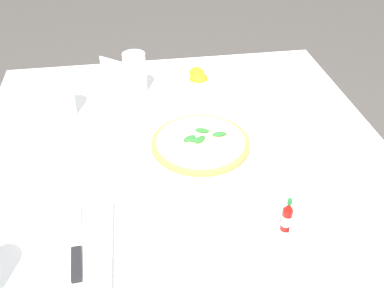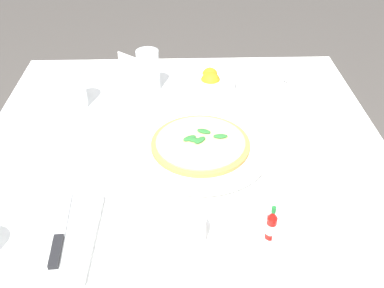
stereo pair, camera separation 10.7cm
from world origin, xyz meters
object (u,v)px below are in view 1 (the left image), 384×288
(pepper_shaker, at_px, (296,230))
(water_glass_far_right, at_px, (135,76))
(coffee_cup_near_left, at_px, (286,78))
(water_glass_left_edge, at_px, (62,98))
(pizza, at_px, (201,143))
(dinner_knife, at_px, (76,243))
(napkin_folded, at_px, (78,249))
(hot_sauce_bottle, at_px, (287,217))
(menu_card, at_px, (112,68))
(salt_shaker, at_px, (277,211))
(pizza_plate, at_px, (201,147))
(citrus_bowl, at_px, (198,82))
(coffee_cup_back_corner, at_px, (204,232))

(pepper_shaker, bearing_deg, water_glass_far_right, 23.94)
(coffee_cup_near_left, height_order, water_glass_left_edge, water_glass_left_edge)
(pizza, height_order, dinner_knife, pizza)
(coffee_cup_near_left, relative_size, dinner_knife, 0.66)
(napkin_folded, bearing_deg, hot_sauce_bottle, -89.29)
(pepper_shaker, relative_size, menu_card, 0.78)
(water_glass_far_right, xyz_separation_m, salt_shaker, (-0.57, -0.26, -0.03))
(water_glass_left_edge, height_order, salt_shaker, water_glass_left_edge)
(water_glass_left_edge, bearing_deg, pizza_plate, -122.34)
(salt_shaker, bearing_deg, dinner_knife, 92.96)
(pizza_plate, relative_size, coffee_cup_near_left, 2.64)
(water_glass_left_edge, height_order, citrus_bowl, water_glass_left_edge)
(pizza, distance_m, water_glass_left_edge, 0.41)
(hot_sauce_bottle, bearing_deg, pizza, 23.84)
(water_glass_left_edge, bearing_deg, dinner_knife, -172.90)
(napkin_folded, bearing_deg, salt_shaker, -85.30)
(napkin_folded, bearing_deg, water_glass_far_right, -12.29)
(pizza_plate, relative_size, dinner_knife, 1.75)
(pepper_shaker, bearing_deg, coffee_cup_back_corner, 84.09)
(dinner_knife, relative_size, hot_sauce_bottle, 2.36)
(dinner_knife, height_order, citrus_bowl, citrus_bowl)
(water_glass_left_edge, distance_m, salt_shaker, 0.66)
(dinner_knife, bearing_deg, water_glass_far_right, -17.26)
(coffee_cup_near_left, xyz_separation_m, hot_sauce_bottle, (-0.56, 0.19, 0.00))
(menu_card, bearing_deg, water_glass_far_right, -19.46)
(napkin_folded, relative_size, menu_card, 3.09)
(water_glass_left_edge, bearing_deg, pizza, -122.30)
(coffee_cup_back_corner, xyz_separation_m, dinner_knife, (0.02, 0.24, -0.01))
(dinner_knife, bearing_deg, coffee_cup_back_corner, -97.52)
(coffee_cup_near_left, height_order, citrus_bowl, citrus_bowl)
(pizza, distance_m, citrus_bowl, 0.31)
(napkin_folded, distance_m, salt_shaker, 0.40)
(coffee_cup_near_left, xyz_separation_m, water_glass_far_right, (0.03, 0.46, 0.03))
(coffee_cup_back_corner, bearing_deg, napkin_folded, 86.69)
(pizza, bearing_deg, pizza_plate, 163.10)
(coffee_cup_back_corner, distance_m, citrus_bowl, 0.60)
(pizza, relative_size, menu_card, 3.39)
(water_glass_far_right, relative_size, dinner_knife, 0.65)
(pizza_plate, relative_size, napkin_folded, 1.54)
(coffee_cup_near_left, relative_size, salt_shaker, 2.31)
(pizza, height_order, coffee_cup_near_left, coffee_cup_near_left)
(pepper_shaker, bearing_deg, salt_shaker, 19.65)
(water_glass_far_right, distance_m, hot_sauce_bottle, 0.65)
(salt_shaker, height_order, pepper_shaker, same)
(water_glass_far_right, distance_m, dinner_knife, 0.61)
(napkin_folded, xyz_separation_m, dinner_knife, (0.00, 0.00, 0.01))
(citrus_bowl, distance_m, menu_card, 0.29)
(dinner_knife, relative_size, citrus_bowl, 1.31)
(water_glass_left_edge, bearing_deg, water_glass_far_right, -65.31)
(water_glass_far_right, bearing_deg, water_glass_left_edge, 114.69)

